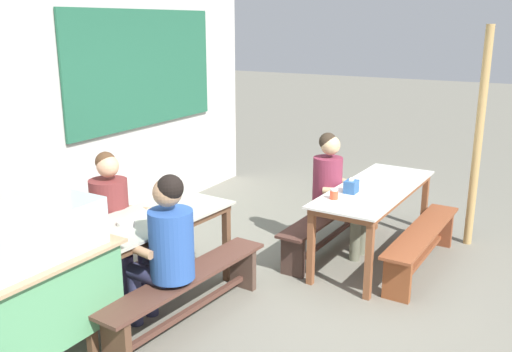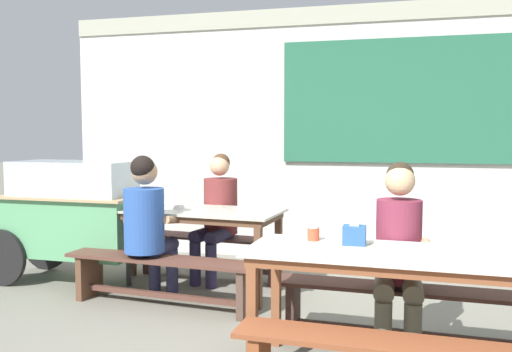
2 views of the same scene
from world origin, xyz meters
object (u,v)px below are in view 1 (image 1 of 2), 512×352
(bench_near_back, at_px, (328,223))
(condiment_jar, at_px, (334,194))
(person_left_back_turned, at_px, (166,243))
(person_right_near_table, at_px, (334,187))
(food_cart, at_px, (13,288))
(bench_far_front, at_px, (188,289))
(soup_bowl, at_px, (126,223))
(bench_near_front, at_px, (422,242))
(wooden_support_post, at_px, (478,139))
(dining_table_near, at_px, (375,194))
(bench_far_back, at_px, (103,262))
(person_center_facing, at_px, (114,214))
(tissue_box, at_px, (351,187))
(dining_table_far, at_px, (140,230))

(bench_near_back, xyz_separation_m, condiment_jar, (-0.59, -0.29, 0.53))
(person_left_back_turned, distance_m, condiment_jar, 1.73)
(person_right_near_table, distance_m, condiment_jar, 0.60)
(food_cart, relative_size, person_right_near_table, 1.36)
(bench_far_front, distance_m, soup_bowl, 0.74)
(soup_bowl, bearing_deg, condiment_jar, -39.32)
(bench_near_front, distance_m, condiment_jar, 1.05)
(condiment_jar, height_order, wooden_support_post, wooden_support_post)
(dining_table_near, height_order, soup_bowl, soup_bowl)
(bench_far_back, relative_size, food_cart, 0.95)
(bench_far_back, bearing_deg, bench_near_front, -52.32)
(bench_far_front, height_order, person_right_near_table, person_right_near_table)
(bench_near_back, xyz_separation_m, person_center_facing, (-1.80, 1.33, 0.42))
(bench_near_front, xyz_separation_m, person_left_back_turned, (-2.11, 1.47, 0.44))
(person_right_near_table, height_order, condiment_jar, person_right_near_table)
(bench_near_back, bearing_deg, bench_far_back, 143.68)
(bench_far_front, relative_size, tissue_box, 12.28)
(bench_near_back, height_order, tissue_box, tissue_box)
(dining_table_near, xyz_separation_m, bench_near_front, (-0.02, -0.51, -0.41))
(bench_near_front, bearing_deg, soup_bowl, 136.40)
(person_center_facing, bearing_deg, condiment_jar, -53.24)
(soup_bowl, bearing_deg, dining_table_far, -14.22)
(person_left_back_turned, height_order, soup_bowl, person_left_back_turned)
(bench_far_back, height_order, bench_far_front, same)
(bench_near_back, height_order, person_center_facing, person_center_facing)
(bench_near_front, bearing_deg, tissue_box, 113.24)
(dining_table_far, xyz_separation_m, tissue_box, (1.62, -1.25, 0.14))
(bench_far_back, relative_size, person_right_near_table, 1.29)
(dining_table_near, xyz_separation_m, bench_near_back, (0.02, 0.51, -0.41))
(condiment_jar, height_order, soup_bowl, condiment_jar)
(dining_table_near, height_order, wooden_support_post, wooden_support_post)
(person_center_facing, bearing_deg, dining_table_near, -45.86)
(person_left_back_turned, bearing_deg, bench_far_back, 75.21)
(bench_near_back, bearing_deg, bench_near_front, -92.38)
(bench_far_front, xyz_separation_m, tissue_box, (1.67, -0.75, 0.54))
(food_cart, relative_size, wooden_support_post, 0.74)
(dining_table_far, xyz_separation_m, person_left_back_turned, (-0.20, -0.43, 0.04))
(food_cart, xyz_separation_m, soup_bowl, (1.10, 0.03, 0.09))
(bench_far_back, relative_size, condiment_jar, 16.69)
(bench_near_back, distance_m, soup_bowl, 2.33)
(condiment_jar, bearing_deg, person_center_facing, 126.76)
(dining_table_far, distance_m, tissue_box, 2.06)
(bench_far_front, relative_size, person_center_facing, 1.39)
(bench_near_front, bearing_deg, dining_table_far, 134.99)
(person_center_facing, bearing_deg, person_right_near_table, -38.58)
(dining_table_far, xyz_separation_m, bench_far_front, (-0.04, -0.50, -0.40))
(bench_near_back, xyz_separation_m, wooden_support_post, (0.91, -1.30, 0.89))
(wooden_support_post, bearing_deg, food_cart, 151.72)
(food_cart, height_order, person_right_near_table, person_right_near_table)
(bench_near_back, bearing_deg, person_right_near_table, -123.77)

